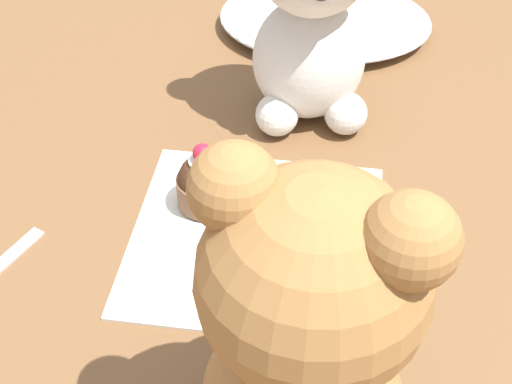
# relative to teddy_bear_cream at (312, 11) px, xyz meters

# --- Properties ---
(ground_plane) EXTENTS (4.00, 4.00, 0.00)m
(ground_plane) POSITION_rel_teddy_bear_cream_xyz_m (-0.03, -0.19, -0.12)
(ground_plane) COLOR brown
(knitted_placemat) EXTENTS (0.22, 0.21, 0.01)m
(knitted_placemat) POSITION_rel_teddy_bear_cream_xyz_m (-0.03, -0.19, -0.12)
(knitted_placemat) COLOR silver
(knitted_placemat) RESTS_ON ground_plane
(tulle_cloth) EXTENTS (0.26, 0.20, 0.03)m
(tulle_cloth) POSITION_rel_teddy_bear_cream_xyz_m (0.01, 0.17, -0.10)
(tulle_cloth) COLOR white
(tulle_cloth) RESTS_ON ground_plane
(teddy_bear_cream) EXTENTS (0.13, 0.13, 0.24)m
(teddy_bear_cream) POSITION_rel_teddy_bear_cream_xyz_m (0.00, 0.00, 0.00)
(teddy_bear_cream) COLOR silver
(teddy_bear_cream) RESTS_ON ground_plane
(teddy_bear_tan) EXTENTS (0.15, 0.15, 0.26)m
(teddy_bear_tan) POSITION_rel_teddy_bear_cream_xyz_m (0.03, -0.38, 0.01)
(teddy_bear_tan) COLOR #A3703D
(teddy_bear_tan) RESTS_ON ground_plane
(cupcake_near_cream_bear) EXTENTS (0.05, 0.05, 0.07)m
(cupcake_near_cream_bear) POSITION_rel_teddy_bear_cream_xyz_m (-0.08, -0.15, -0.09)
(cupcake_near_cream_bear) COLOR brown
(cupcake_near_cream_bear) RESTS_ON knitted_placemat
(cupcake_near_tan_bear) EXTENTS (0.06, 0.06, 0.07)m
(cupcake_near_tan_bear) POSITION_rel_teddy_bear_cream_xyz_m (-0.00, -0.22, -0.09)
(cupcake_near_tan_bear) COLOR brown
(cupcake_near_tan_bear) RESTS_ON knitted_placemat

